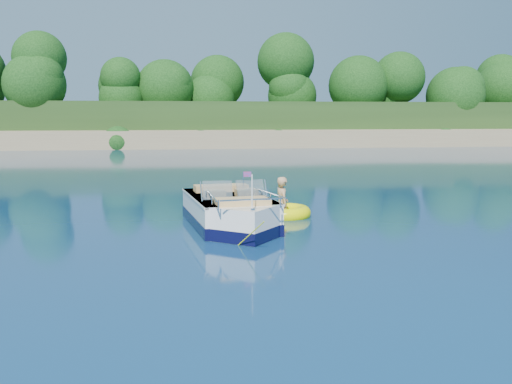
% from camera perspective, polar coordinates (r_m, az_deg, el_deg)
% --- Properties ---
extents(ground, '(160.00, 160.00, 0.00)m').
position_cam_1_polar(ground, '(13.66, 2.17, -4.07)').
color(ground, '#091A42').
rests_on(ground, ground).
extents(shoreline, '(170.00, 59.00, 6.00)m').
position_cam_1_polar(shoreline, '(76.98, -6.60, 6.29)').
color(shoreline, '#907754').
rests_on(shoreline, ground).
extents(treeline, '(150.00, 7.12, 8.19)m').
position_cam_1_polar(treeline, '(54.29, -5.84, 10.57)').
color(treeline, black).
rests_on(treeline, ground).
extents(motorboat, '(2.27, 5.20, 1.74)m').
position_cam_1_polar(motorboat, '(14.17, -2.46, -2.26)').
color(motorboat, white).
rests_on(motorboat, ground).
extents(tow_tube, '(1.98, 1.98, 0.40)m').
position_cam_1_polar(tow_tube, '(15.83, 2.82, -2.07)').
color(tow_tube, '#FFFE00').
rests_on(tow_tube, ground).
extents(boy, '(0.51, 0.89, 1.65)m').
position_cam_1_polar(boy, '(15.89, 2.55, -2.41)').
color(boy, tan).
rests_on(boy, ground).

